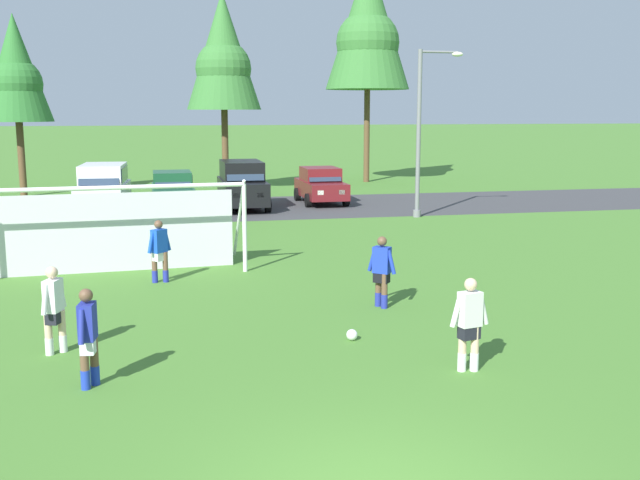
# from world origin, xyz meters

# --- Properties ---
(ground_plane) EXTENTS (400.00, 400.00, 0.00)m
(ground_plane) POSITION_xyz_m (0.00, 15.00, 0.00)
(ground_plane) COLOR #477A2D
(parking_lot_strip) EXTENTS (52.00, 8.40, 0.01)m
(parking_lot_strip) POSITION_xyz_m (0.00, 26.45, 0.00)
(parking_lot_strip) COLOR #3D3D3F
(parking_lot_strip) RESTS_ON ground
(soccer_ball) EXTENTS (0.22, 0.22, 0.22)m
(soccer_ball) POSITION_xyz_m (1.29, 5.96, 0.11)
(soccer_ball) COLOR white
(soccer_ball) RESTS_ON ground
(soccer_goal) EXTENTS (7.53, 2.43, 2.57)m
(soccer_goal) POSITION_xyz_m (-3.73, 13.27, 1.29)
(soccer_goal) COLOR white
(soccer_goal) RESTS_ON ground
(player_striker_near) EXTENTS (0.57, 0.60, 1.64)m
(player_striker_near) POSITION_xyz_m (2.57, 8.24, 0.82)
(player_striker_near) COLOR brown
(player_striker_near) RESTS_ON ground
(player_midfield_center) EXTENTS (0.29, 0.72, 1.64)m
(player_midfield_center) POSITION_xyz_m (-3.50, 4.42, 0.82)
(player_midfield_center) COLOR brown
(player_midfield_center) RESTS_ON ground
(player_defender_far) EXTENTS (0.64, 0.51, 1.64)m
(player_defender_far) POSITION_xyz_m (-2.35, 11.86, 0.82)
(player_defender_far) COLOR brown
(player_defender_far) RESTS_ON ground
(player_winger_left) EXTENTS (0.40, 0.69, 1.64)m
(player_winger_left) POSITION_xyz_m (-4.26, 6.33, 0.82)
(player_winger_left) COLOR beige
(player_winger_left) RESTS_ON ground
(player_winger_right) EXTENTS (0.75, 0.32, 1.64)m
(player_winger_right) POSITION_xyz_m (2.81, 3.85, 0.82)
(player_winger_right) COLOR beige
(player_winger_right) RESTS_ON ground
(parked_car_slot_far_left) EXTENTS (2.32, 4.69, 2.16)m
(parked_car_slot_far_left) POSITION_xyz_m (-4.63, 25.44, 1.11)
(parked_car_slot_far_left) COLOR silver
(parked_car_slot_far_left) RESTS_ON ground
(parked_car_slot_left) EXTENTS (2.08, 4.22, 1.72)m
(parked_car_slot_left) POSITION_xyz_m (-1.72, 26.47, 0.88)
(parked_car_slot_left) COLOR #194C2D
(parked_car_slot_left) RESTS_ON ground
(parked_car_slot_center_left) EXTENTS (2.16, 4.61, 2.16)m
(parked_car_slot_center_left) POSITION_xyz_m (1.38, 26.21, 1.11)
(parked_car_slot_center_left) COLOR black
(parked_car_slot_center_left) RESTS_ON ground
(parked_car_slot_center) EXTENTS (2.08, 4.22, 1.72)m
(parked_car_slot_center) POSITION_xyz_m (5.29, 27.43, 0.88)
(parked_car_slot_center) COLOR maroon
(parked_car_slot_center) RESTS_ON ground
(tree_left_edge) EXTENTS (3.46, 3.46, 9.24)m
(tree_left_edge) POSITION_xyz_m (-9.20, 33.46, 6.34)
(tree_left_edge) COLOR brown
(tree_left_edge) RESTS_ON ground
(tree_mid_left) EXTENTS (4.01, 4.01, 10.68)m
(tree_mid_left) POSITION_xyz_m (1.31, 33.89, 7.34)
(tree_mid_left) COLOR brown
(tree_mid_left) RESTS_ON ground
(tree_center_back) EXTENTS (5.11, 5.11, 13.63)m
(tree_center_back) POSITION_xyz_m (10.37, 37.53, 9.38)
(tree_center_back) COLOR brown
(tree_center_back) RESTS_ON ground
(street_lamp) EXTENTS (2.00, 0.32, 6.87)m
(street_lamp) POSITION_xyz_m (8.43, 21.99, 3.57)
(street_lamp) COLOR slate
(street_lamp) RESTS_ON ground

